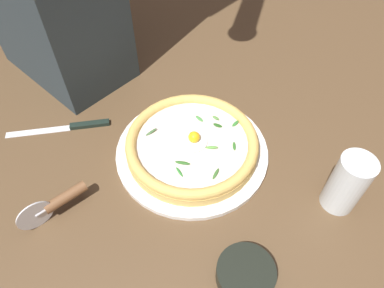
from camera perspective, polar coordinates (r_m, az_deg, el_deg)
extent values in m
cube|color=brown|center=(0.81, 3.06, -2.09)|extent=(2.40, 2.40, 0.03)
cylinder|color=white|center=(0.79, 0.00, -1.19)|extent=(0.34, 0.34, 0.01)
cylinder|color=#DAB25C|center=(0.78, 0.00, -0.41)|extent=(0.29, 0.29, 0.02)
torus|color=#DFB45A|center=(0.77, 0.00, 0.41)|extent=(0.29, 0.29, 0.02)
cylinder|color=silver|center=(0.77, 0.00, 0.21)|extent=(0.25, 0.25, 0.00)
ellipsoid|color=white|center=(0.77, -0.04, 0.69)|extent=(0.07, 0.07, 0.01)
sphere|color=yellow|center=(0.76, 0.34, 1.15)|extent=(0.03, 0.03, 0.03)
ellipsoid|color=#395D32|center=(0.79, -6.74, 1.95)|extent=(0.01, 0.03, 0.01)
ellipsoid|color=#5B9A49|center=(0.81, 3.92, 4.32)|extent=(0.02, 0.01, 0.01)
ellipsoid|color=#2F7F31|center=(0.72, -2.07, -4.61)|extent=(0.03, 0.01, 0.01)
ellipsoid|color=#25591D|center=(0.80, 4.25, 3.08)|extent=(0.02, 0.02, 0.01)
ellipsoid|color=#5A9E41|center=(0.76, 3.22, -0.56)|extent=(0.03, 0.02, 0.01)
ellipsoid|color=#2F6D28|center=(0.76, 6.95, -0.33)|extent=(0.02, 0.02, 0.00)
ellipsoid|color=#2A5D21|center=(0.73, -1.72, -2.97)|extent=(0.03, 0.02, 0.01)
ellipsoid|color=#2D712C|center=(0.81, 7.18, 3.33)|extent=(0.01, 0.02, 0.01)
ellipsoid|color=#37672B|center=(0.71, 3.91, -4.90)|extent=(0.02, 0.03, 0.01)
ellipsoid|color=#478F43|center=(0.81, 1.20, 4.21)|extent=(0.02, 0.01, 0.01)
cylinder|color=black|center=(0.65, 8.78, -20.32)|extent=(0.10, 0.10, 0.03)
cylinder|color=silver|center=(0.73, -24.34, -10.67)|extent=(0.01, 0.07, 0.07)
cylinder|color=silver|center=(0.73, -23.65, -10.28)|extent=(0.01, 0.02, 0.01)
cylinder|color=brown|center=(0.73, -20.03, -8.18)|extent=(0.03, 0.09, 0.02)
cube|color=silver|center=(0.92, -23.91, 1.90)|extent=(0.10, 0.14, 0.00)
cube|color=black|center=(0.88, -16.43, 3.11)|extent=(0.07, 0.09, 0.01)
cylinder|color=silver|center=(0.73, 24.12, -5.94)|extent=(0.07, 0.07, 0.14)
cylinder|color=#B92C2D|center=(0.76, 23.14, -7.65)|extent=(0.06, 0.06, 0.05)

